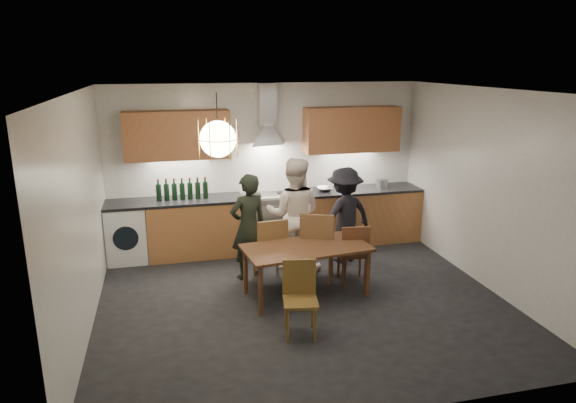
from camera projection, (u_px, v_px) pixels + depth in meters
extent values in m
plane|color=black|center=(302.00, 301.00, 6.47)|extent=(5.00, 5.00, 0.00)
cube|color=white|center=(266.00, 166.00, 8.24)|extent=(5.00, 0.02, 2.60)
cube|color=white|center=(379.00, 275.00, 4.02)|extent=(5.00, 0.02, 2.60)
cube|color=white|center=(81.00, 216.00, 5.56)|extent=(0.02, 4.50, 2.60)
cube|color=white|center=(488.00, 190.00, 6.70)|extent=(0.02, 4.50, 2.60)
cube|color=silver|center=(304.00, 91.00, 5.79)|extent=(5.00, 4.50, 0.02)
cube|color=tan|center=(196.00, 228.00, 7.92)|extent=(1.45, 0.60, 0.86)
cube|color=tan|center=(357.00, 216.00, 8.52)|extent=(2.05, 0.60, 0.86)
cube|color=white|center=(127.00, 234.00, 7.69)|extent=(0.58, 0.58, 0.85)
cube|color=black|center=(175.00, 201.00, 7.73)|extent=(2.05, 0.62, 0.04)
cube|color=black|center=(358.00, 190.00, 8.40)|extent=(2.05, 0.62, 0.04)
cube|color=silver|center=(271.00, 224.00, 8.19)|extent=(0.90, 0.60, 0.80)
cube|color=black|center=(274.00, 231.00, 7.93)|extent=(0.78, 0.02, 0.42)
cube|color=slate|center=(270.00, 198.00, 8.08)|extent=(0.90, 0.60, 0.08)
cube|color=silver|center=(274.00, 198.00, 7.82)|extent=(0.90, 0.08, 0.04)
cube|color=#BD7648|center=(177.00, 135.00, 7.61)|extent=(1.55, 0.35, 0.72)
cube|color=#BD7648|center=(352.00, 129.00, 8.24)|extent=(1.55, 0.35, 0.72)
cube|color=silver|center=(267.00, 104.00, 7.85)|extent=(0.26, 0.22, 0.62)
cylinder|color=black|center=(217.00, 116.00, 5.53)|extent=(0.01, 0.01, 0.50)
sphere|color=#FFE0A5|center=(218.00, 139.00, 5.60)|extent=(0.40, 0.40, 0.40)
torus|color=gold|center=(218.00, 139.00, 5.60)|extent=(0.43, 0.43, 0.01)
cube|color=brown|center=(306.00, 248.00, 6.48)|extent=(1.65, 0.97, 0.03)
cylinder|color=brown|center=(261.00, 291.00, 6.03)|extent=(0.06, 0.06, 0.63)
cylinder|color=brown|center=(245.00, 271.00, 6.61)|extent=(0.06, 0.06, 0.63)
cylinder|color=brown|center=(368.00, 274.00, 6.52)|extent=(0.06, 0.06, 0.63)
cylinder|color=brown|center=(345.00, 256.00, 7.10)|extent=(0.06, 0.06, 0.63)
cube|color=brown|center=(269.00, 250.00, 6.96)|extent=(0.44, 0.44, 0.04)
cube|color=brown|center=(273.00, 237.00, 6.73)|extent=(0.42, 0.07, 0.45)
cylinder|color=brown|center=(277.00, 260.00, 7.23)|extent=(0.04, 0.04, 0.42)
cylinder|color=brown|center=(285.00, 269.00, 6.92)|extent=(0.04, 0.04, 0.42)
cylinder|color=brown|center=(254.00, 263.00, 7.13)|extent=(0.04, 0.04, 0.42)
cylinder|color=brown|center=(261.00, 272.00, 6.82)|extent=(0.04, 0.04, 0.42)
cube|color=brown|center=(318.00, 246.00, 7.00)|extent=(0.59, 0.59, 0.04)
cube|color=brown|center=(317.00, 232.00, 6.73)|extent=(0.43, 0.22, 0.49)
cylinder|color=brown|center=(332.00, 259.00, 7.21)|extent=(0.04, 0.04, 0.46)
cylinder|color=brown|center=(330.00, 269.00, 6.86)|extent=(0.04, 0.04, 0.46)
cylinder|color=brown|center=(306.00, 258.00, 7.27)|extent=(0.04, 0.04, 0.46)
cylinder|color=brown|center=(303.00, 268.00, 6.92)|extent=(0.04, 0.04, 0.46)
cube|color=brown|center=(352.00, 253.00, 6.96)|extent=(0.42, 0.42, 0.04)
cube|color=brown|center=(356.00, 242.00, 6.73)|extent=(0.38, 0.09, 0.41)
cylinder|color=brown|center=(360.00, 263.00, 7.17)|extent=(0.03, 0.03, 0.39)
cylinder|color=brown|center=(365.00, 272.00, 6.88)|extent=(0.03, 0.03, 0.39)
cylinder|color=brown|center=(339.00, 264.00, 7.14)|extent=(0.03, 0.03, 0.39)
cylinder|color=brown|center=(343.00, 273.00, 6.85)|extent=(0.03, 0.03, 0.39)
cube|color=brown|center=(300.00, 301.00, 5.58)|extent=(0.43, 0.43, 0.04)
cube|color=brown|center=(299.00, 276.00, 5.68)|extent=(0.37, 0.10, 0.41)
cylinder|color=brown|center=(288.00, 326.00, 5.48)|extent=(0.03, 0.03, 0.38)
cylinder|color=brown|center=(286.00, 313.00, 5.77)|extent=(0.03, 0.03, 0.38)
cylinder|color=brown|center=(315.00, 325.00, 5.50)|extent=(0.03, 0.03, 0.38)
cylinder|color=brown|center=(312.00, 312.00, 5.79)|extent=(0.03, 0.03, 0.38)
imported|color=black|center=(248.00, 227.00, 7.00)|extent=(0.62, 0.50, 1.48)
imported|color=white|center=(294.00, 215.00, 7.27)|extent=(0.95, 0.85, 1.63)
imported|color=black|center=(344.00, 215.00, 7.60)|extent=(1.04, 0.78, 1.43)
imported|color=#AFAFB2|center=(325.00, 189.00, 8.25)|extent=(0.27, 0.27, 0.06)
cylinder|color=#B9BABD|center=(382.00, 184.00, 8.47)|extent=(0.22, 0.22, 0.13)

